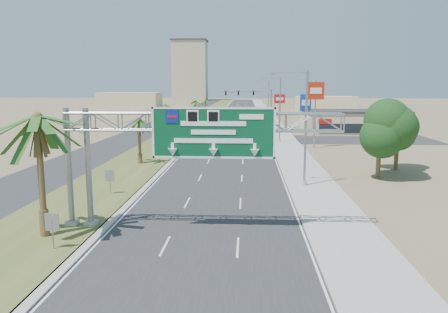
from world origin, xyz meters
TOP-DOWN VIEW (x-y plane):
  - ground at (0.00, 0.00)m, footprint 600.00×600.00m
  - road at (0.00, 110.00)m, footprint 12.00×300.00m
  - sidewalk_right at (8.50, 110.00)m, footprint 4.00×300.00m
  - median_grass at (-10.00, 110.00)m, footprint 7.00×300.00m
  - opposing_road at (-17.00, 110.00)m, footprint 8.00×300.00m
  - sign_gantry at (-1.06, 9.93)m, footprint 16.75×1.24m
  - palm_near at (-9.20, 8.00)m, footprint 5.70×5.70m
  - palm_row_b at (-9.50, 32.00)m, footprint 3.99×3.99m
  - palm_row_c at (-9.50, 48.00)m, footprint 3.99×3.99m
  - palm_row_d at (-9.50, 66.00)m, footprint 3.99×3.99m
  - palm_row_e at (-9.50, 85.00)m, footprint 3.99×3.99m
  - palm_row_f at (-9.50, 110.00)m, footprint 3.99×3.99m
  - streetlight_near at (7.30, 22.00)m, footprint 3.27×0.44m
  - streetlight_mid at (7.30, 52.00)m, footprint 3.27×0.44m
  - streetlight_far at (7.30, 88.00)m, footprint 3.27×0.44m
  - signal_mast at (5.17, 71.97)m, footprint 10.28×0.71m
  - store_building at (22.00, 66.00)m, footprint 18.00×10.00m
  - oak_near at (15.00, 26.00)m, footprint 4.50×4.50m
  - oak_far at (18.00, 30.00)m, footprint 3.50×3.50m
  - median_signback_a at (-7.80, 6.00)m, footprint 0.75×0.08m
  - median_signback_b at (-8.50, 18.00)m, footprint 0.75×0.08m
  - tower_distant at (-32.00, 250.00)m, footprint 20.00×16.00m
  - building_distant_left at (-45.00, 160.00)m, footprint 24.00×14.00m
  - building_distant_right at (30.00, 140.00)m, footprint 20.00×12.00m
  - car_left_lane at (-4.48, 40.11)m, footprint 1.92×4.46m
  - car_mid_lane at (1.50, 63.70)m, footprint 1.88×4.76m
  - car_right_lane at (3.56, 77.01)m, footprint 2.53×5.39m
  - car_far at (-4.92, 72.91)m, footprint 2.88×5.71m
  - pole_sign_red_near at (11.94, 46.02)m, footprint 2.40×0.85m
  - pole_sign_blue at (13.00, 64.33)m, footprint 2.02×0.61m
  - pole_sign_red_far at (9.00, 73.75)m, footprint 2.22×0.71m

SIDE VIEW (x-z plane):
  - ground at x=0.00m, z-range 0.00..0.00m
  - road at x=0.00m, z-range 0.00..0.02m
  - opposing_road at x=-17.00m, z-range 0.00..0.02m
  - sidewalk_right at x=8.50m, z-range 0.00..0.10m
  - median_grass at x=-10.00m, z-range 0.00..0.12m
  - car_right_lane at x=3.56m, z-range 0.00..1.49m
  - car_left_lane at x=-4.48m, z-range 0.00..1.50m
  - car_mid_lane at x=1.50m, z-range 0.00..1.54m
  - car_far at x=-4.92m, z-range 0.00..1.59m
  - median_signback_a at x=-7.80m, z-range 0.41..2.49m
  - median_signback_b at x=-8.50m, z-range 0.41..2.49m
  - store_building at x=22.00m, z-range 0.00..4.00m
  - building_distant_right at x=30.00m, z-range 0.00..5.00m
  - building_distant_left at x=-45.00m, z-range 0.00..6.00m
  - oak_far at x=18.00m, z-range 1.02..6.62m
  - palm_row_d at x=-9.50m, z-range 1.69..7.14m
  - oak_near at x=15.00m, z-range 1.13..7.93m
  - streetlight_near at x=7.30m, z-range -0.31..9.69m
  - streetlight_mid at x=7.30m, z-range -0.31..9.69m
  - streetlight_far at x=7.30m, z-range -0.31..9.69m
  - palm_row_f at x=-9.50m, z-range 1.83..7.58m
  - signal_mast at x=5.17m, z-range 0.85..8.85m
  - palm_row_b at x=-9.50m, z-range 1.93..7.87m
  - palm_row_e at x=-9.50m, z-range 2.02..8.16m
  - pole_sign_blue at x=13.00m, z-range 1.72..9.11m
  - pole_sign_red_far at x=9.00m, z-range 2.03..9.24m
  - palm_row_c at x=-9.50m, z-range 2.29..9.04m
  - sign_gantry at x=-1.06m, z-range 2.31..9.81m
  - palm_near at x=-9.20m, z-range 2.76..11.11m
  - pole_sign_red_near at x=11.94m, z-range 2.73..12.14m
  - tower_distant at x=-32.00m, z-range 0.00..35.00m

